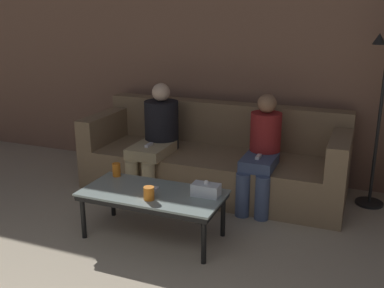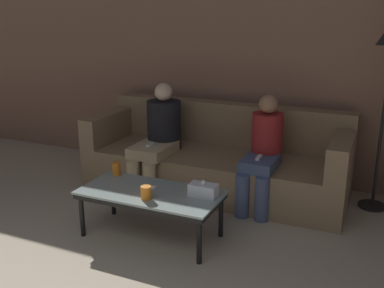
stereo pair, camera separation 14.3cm
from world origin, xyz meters
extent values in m
cube|color=#8C6651|center=(0.00, 4.22, 1.30)|extent=(12.00, 0.06, 2.60)
cube|color=#897051|center=(0.00, 3.62, 0.20)|extent=(2.65, 0.95, 0.41)
cube|color=#897051|center=(0.00, 3.99, 0.63)|extent=(2.65, 0.20, 0.45)
cube|color=#897051|center=(-1.24, 3.62, 0.57)|extent=(0.18, 0.95, 0.31)
cube|color=#897051|center=(1.24, 3.62, 0.57)|extent=(0.18, 0.95, 0.31)
cube|color=#8C9E99|center=(-0.11, 2.48, 0.39)|extent=(1.15, 0.56, 0.02)
cube|color=black|center=(-0.11, 2.48, 0.36)|extent=(1.13, 0.55, 0.04)
cylinder|color=black|center=(-0.64, 2.25, 0.17)|extent=(0.04, 0.04, 0.34)
cylinder|color=black|center=(0.41, 2.25, 0.17)|extent=(0.04, 0.04, 0.34)
cylinder|color=black|center=(-0.64, 2.71, 0.17)|extent=(0.04, 0.04, 0.34)
cylinder|color=black|center=(0.41, 2.71, 0.17)|extent=(0.04, 0.04, 0.34)
cylinder|color=orange|center=(-0.57, 2.69, 0.46)|extent=(0.07, 0.07, 0.12)
cylinder|color=orange|center=(-0.07, 2.34, 0.45)|extent=(0.08, 0.08, 0.10)
cube|color=silver|center=(0.31, 2.57, 0.45)|extent=(0.22, 0.12, 0.10)
sphere|color=white|center=(0.31, 2.57, 0.51)|extent=(0.04, 0.04, 0.04)
cube|color=white|center=(-0.11, 2.48, 0.41)|extent=(0.04, 0.15, 0.02)
cylinder|color=black|center=(1.54, 3.84, 0.01)|extent=(0.26, 0.26, 0.02)
cylinder|color=black|center=(1.54, 3.84, 0.91)|extent=(0.03, 0.03, 1.82)
cone|color=black|center=(1.46, 3.88, 1.57)|extent=(0.12, 0.12, 0.10)
cylinder|color=tan|center=(-0.64, 3.07, 0.20)|extent=(0.13, 0.13, 0.41)
cylinder|color=tan|center=(-0.46, 3.07, 0.20)|extent=(0.13, 0.13, 0.41)
cube|color=tan|center=(-0.55, 3.32, 0.46)|extent=(0.35, 0.50, 0.10)
cylinder|color=black|center=(-0.55, 3.57, 0.66)|extent=(0.35, 0.35, 0.50)
sphere|color=beige|center=(-0.55, 3.57, 1.01)|extent=(0.19, 0.19, 0.19)
cube|color=white|center=(-0.55, 3.27, 0.53)|extent=(0.04, 0.12, 0.02)
cylinder|color=#47567A|center=(0.46, 3.14, 0.20)|extent=(0.13, 0.13, 0.41)
cylinder|color=#47567A|center=(0.64, 3.14, 0.20)|extent=(0.13, 0.13, 0.41)
cube|color=#47567A|center=(0.55, 3.35, 0.46)|extent=(0.29, 0.43, 0.10)
cylinder|color=maroon|center=(0.55, 3.57, 0.65)|extent=(0.29, 0.29, 0.47)
sphere|color=#997051|center=(0.55, 3.57, 0.97)|extent=(0.18, 0.18, 0.18)
cube|color=white|center=(0.55, 3.31, 0.53)|extent=(0.04, 0.12, 0.02)
camera|label=1|loc=(1.43, -0.52, 1.82)|focal=42.00mm
camera|label=2|loc=(1.56, -0.46, 1.82)|focal=42.00mm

